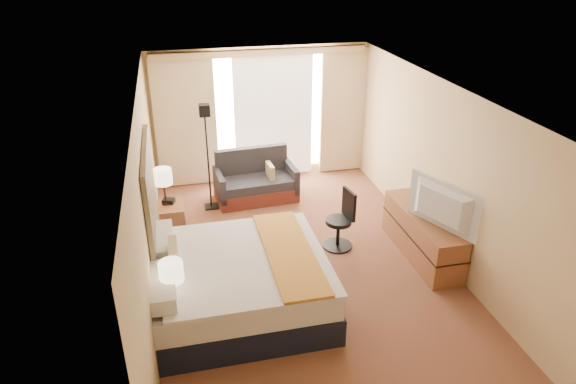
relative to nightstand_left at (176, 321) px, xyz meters
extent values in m
cube|color=#55181B|center=(1.87, 1.05, -0.28)|extent=(4.20, 7.00, 0.02)
cube|color=white|center=(1.87, 1.05, 2.33)|extent=(4.20, 7.00, 0.02)
cube|color=tan|center=(1.87, 4.55, 1.02)|extent=(4.20, 0.02, 2.60)
cube|color=tan|center=(-0.23, 1.05, 1.02)|extent=(0.02, 7.00, 2.60)
cube|color=tan|center=(3.97, 1.05, 1.02)|extent=(0.02, 7.00, 2.60)
cube|color=black|center=(-0.19, 1.25, 1.01)|extent=(0.06, 1.85, 1.50)
cube|color=#9A5A38|center=(0.00, 0.00, 0.00)|extent=(0.45, 0.52, 0.55)
cube|color=#9A5A38|center=(0.00, 2.50, 0.00)|extent=(0.45, 0.52, 0.55)
cube|color=#9A5A38|center=(3.70, 1.05, 0.07)|extent=(0.50, 1.80, 0.70)
cube|color=white|center=(2.12, 4.52, 1.04)|extent=(2.30, 0.02, 2.30)
cube|color=#CEB491|center=(0.42, 4.43, 0.99)|extent=(1.15, 0.09, 2.50)
cube|color=#CEB491|center=(3.52, 4.43, 0.99)|extent=(0.90, 0.09, 2.50)
cube|color=white|center=(2.12, 4.48, 0.99)|extent=(1.55, 0.04, 2.50)
cube|color=tan|center=(1.87, 4.39, 2.25)|extent=(4.00, 0.16, 0.12)
cube|color=black|center=(0.82, 0.42, -0.09)|extent=(2.23, 2.02, 0.37)
cube|color=silver|center=(0.82, 0.42, 0.26)|extent=(2.18, 1.97, 0.32)
cube|color=silver|center=(0.90, 0.42, 0.44)|extent=(2.04, 2.04, 0.07)
cube|color=#C57E2D|center=(1.48, 0.42, 0.50)|extent=(0.58, 2.04, 0.04)
cube|color=silver|center=(-0.10, -0.07, 0.57)|extent=(0.30, 0.83, 0.19)
cube|color=silver|center=(-0.10, 0.90, 0.57)|extent=(0.30, 0.83, 0.19)
cube|color=beige|center=(0.04, 0.42, 0.62)|extent=(0.11, 0.45, 0.38)
cube|color=#5E231B|center=(1.57, 3.50, -0.14)|extent=(1.52, 0.89, 0.26)
cube|color=#2A2A2F|center=(1.58, 3.45, 0.07)|extent=(1.40, 0.73, 0.17)
cube|color=#2A2A2F|center=(1.55, 3.81, 0.35)|extent=(1.37, 0.25, 0.57)
cube|color=#2A2A2F|center=(0.90, 3.45, 0.10)|extent=(0.16, 0.79, 0.47)
cube|color=#2A2A2F|center=(2.25, 3.55, 0.10)|extent=(0.16, 0.79, 0.47)
cube|color=beige|center=(1.84, 3.47, 0.25)|extent=(0.11, 0.37, 0.33)
cube|color=black|center=(0.72, 3.35, -0.26)|extent=(0.24, 0.24, 0.03)
cylinder|color=black|center=(0.72, 3.35, 0.61)|extent=(0.03, 0.03, 1.71)
cube|color=black|center=(0.72, 3.35, 1.55)|extent=(0.18, 0.18, 0.20)
cylinder|color=black|center=(2.54, 1.56, -0.26)|extent=(0.46, 0.46, 0.03)
cylinder|color=black|center=(2.54, 1.56, -0.03)|extent=(0.06, 0.06, 0.42)
cylinder|color=black|center=(2.54, 1.56, 0.18)|extent=(0.41, 0.41, 0.06)
cube|color=black|center=(2.70, 1.59, 0.45)|extent=(0.11, 0.37, 0.46)
cube|color=black|center=(0.01, -0.06, 0.29)|extent=(0.10, 0.10, 0.04)
cylinder|color=black|center=(0.01, -0.06, 0.49)|extent=(0.03, 0.03, 0.35)
cylinder|color=beige|center=(0.01, -0.06, 0.74)|extent=(0.28, 0.28, 0.24)
cube|color=black|center=(-0.05, 2.56, 0.30)|extent=(0.10, 0.10, 0.04)
cylinder|color=black|center=(-0.05, 2.56, 0.50)|extent=(0.03, 0.03, 0.36)
cylinder|color=beige|center=(-0.05, 2.56, 0.76)|extent=(0.29, 0.29, 0.25)
cube|color=#8EB9DC|center=(0.11, 0.02, 0.33)|extent=(0.17, 0.17, 0.12)
cube|color=black|center=(0.00, 2.60, 0.31)|extent=(0.22, 0.19, 0.07)
imported|color=black|center=(3.65, 0.63, 0.77)|extent=(0.62, 1.17, 0.69)
camera|label=1|loc=(0.21, -4.99, 4.07)|focal=32.00mm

